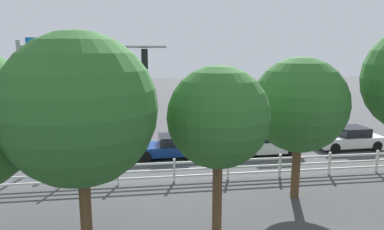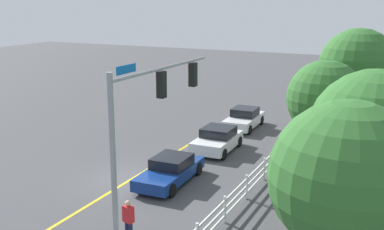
{
  "view_description": "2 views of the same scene",
  "coord_description": "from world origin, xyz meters",
  "px_view_note": "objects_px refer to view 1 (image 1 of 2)",
  "views": [
    {
      "loc": [
        0.95,
        21.51,
        6.07
      ],
      "look_at": [
        -1.89,
        1.39,
        2.36
      ],
      "focal_mm": 32.43,
      "sensor_mm": 36.0,
      "label": 1
    },
    {
      "loc": [
        18.5,
        12.48,
        8.79
      ],
      "look_at": [
        -2.57,
        2.21,
        3.03
      ],
      "focal_mm": 44.07,
      "sensor_mm": 36.0,
      "label": 2
    }
  ],
  "objects_px": {
    "car_2": "(349,138)",
    "tree_0": "(218,118)",
    "car_1": "(173,147)",
    "tree_2": "(299,105)",
    "car_0": "(266,143)",
    "tree_5": "(80,110)",
    "pedestrian": "(61,153)"
  },
  "relations": [
    {
      "from": "pedestrian",
      "to": "car_1",
      "type": "bearing_deg",
      "value": 29.82
    },
    {
      "from": "car_1",
      "to": "tree_0",
      "type": "distance_m",
      "value": 9.4
    },
    {
      "from": "car_1",
      "to": "tree_2",
      "type": "distance_m",
      "value": 8.58
    },
    {
      "from": "car_1",
      "to": "car_2",
      "type": "distance_m",
      "value": 11.26
    },
    {
      "from": "car_2",
      "to": "tree_2",
      "type": "bearing_deg",
      "value": 43.68
    },
    {
      "from": "car_0",
      "to": "tree_2",
      "type": "height_order",
      "value": "tree_2"
    },
    {
      "from": "pedestrian",
      "to": "tree_0",
      "type": "height_order",
      "value": "tree_0"
    },
    {
      "from": "car_2",
      "to": "tree_0",
      "type": "relative_size",
      "value": 0.74
    },
    {
      "from": "tree_0",
      "to": "pedestrian",
      "type": "bearing_deg",
      "value": -47.32
    },
    {
      "from": "car_1",
      "to": "tree_2",
      "type": "xyz_separation_m",
      "value": [
        -4.66,
        6.39,
        3.32
      ]
    },
    {
      "from": "tree_0",
      "to": "tree_5",
      "type": "xyz_separation_m",
      "value": [
        4.19,
        0.71,
        0.47
      ]
    },
    {
      "from": "car_0",
      "to": "tree_5",
      "type": "xyz_separation_m",
      "value": [
        9.09,
        9.35,
        3.76
      ]
    },
    {
      "from": "car_1",
      "to": "tree_0",
      "type": "height_order",
      "value": "tree_0"
    },
    {
      "from": "pedestrian",
      "to": "car_0",
      "type": "bearing_deg",
      "value": 22.53
    },
    {
      "from": "tree_5",
      "to": "car_2",
      "type": "bearing_deg",
      "value": -146.59
    },
    {
      "from": "car_1",
      "to": "car_0",
      "type": "bearing_deg",
      "value": 176.9
    },
    {
      "from": "tree_0",
      "to": "tree_5",
      "type": "relative_size",
      "value": 0.85
    },
    {
      "from": "tree_2",
      "to": "car_0",
      "type": "bearing_deg",
      "value": -99.16
    },
    {
      "from": "pedestrian",
      "to": "tree_2",
      "type": "xyz_separation_m",
      "value": [
        -10.59,
        4.91,
        3.01
      ]
    },
    {
      "from": "car_0",
      "to": "tree_5",
      "type": "height_order",
      "value": "tree_5"
    },
    {
      "from": "tree_0",
      "to": "car_1",
      "type": "bearing_deg",
      "value": -84.94
    },
    {
      "from": "tree_2",
      "to": "car_1",
      "type": "bearing_deg",
      "value": -53.93
    },
    {
      "from": "car_1",
      "to": "car_2",
      "type": "xyz_separation_m",
      "value": [
        -11.26,
        -0.22,
        0.04
      ]
    },
    {
      "from": "tree_5",
      "to": "tree_0",
      "type": "bearing_deg",
      "value": -170.39
    },
    {
      "from": "tree_0",
      "to": "car_0",
      "type": "bearing_deg",
      "value": -119.53
    },
    {
      "from": "pedestrian",
      "to": "tree_5",
      "type": "bearing_deg",
      "value": -56.73
    },
    {
      "from": "car_1",
      "to": "tree_5",
      "type": "distance_m",
      "value": 10.76
    },
    {
      "from": "car_1",
      "to": "tree_2",
      "type": "relative_size",
      "value": 0.78
    },
    {
      "from": "tree_0",
      "to": "tree_2",
      "type": "distance_m",
      "value": 4.54
    },
    {
      "from": "pedestrian",
      "to": "tree_2",
      "type": "height_order",
      "value": "tree_2"
    },
    {
      "from": "tree_0",
      "to": "tree_5",
      "type": "height_order",
      "value": "tree_5"
    },
    {
      "from": "car_1",
      "to": "car_2",
      "type": "height_order",
      "value": "car_2"
    }
  ]
}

